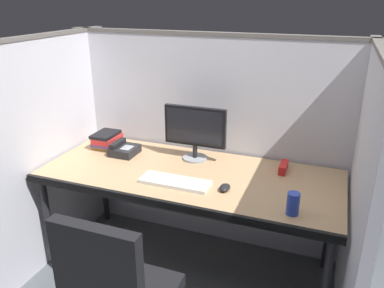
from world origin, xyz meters
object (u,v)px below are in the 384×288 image
(monitor_center, at_px, (195,130))
(desk_phone, at_px, (124,150))
(red_stapler, at_px, (283,167))
(book_stack, at_px, (107,140))
(desk, at_px, (189,181))
(computer_mouse, at_px, (225,188))
(soda_can, at_px, (293,204))
(keyboard_main, at_px, (175,182))

(monitor_center, xyz_separation_m, desk_phone, (-0.50, -0.10, -0.18))
(desk_phone, bearing_deg, red_stapler, 5.83)
(book_stack, distance_m, desk_phone, 0.20)
(desk, height_order, desk_phone, desk_phone)
(monitor_center, xyz_separation_m, computer_mouse, (0.32, -0.36, -0.20))
(red_stapler, bearing_deg, desk_phone, -174.17)
(book_stack, distance_m, soda_can, 1.49)
(soda_can, bearing_deg, red_stapler, 103.28)
(desk, height_order, keyboard_main, keyboard_main)
(computer_mouse, height_order, desk_phone, desk_phone)
(keyboard_main, height_order, red_stapler, red_stapler)
(keyboard_main, relative_size, computer_mouse, 4.48)
(monitor_center, relative_size, desk_phone, 2.26)
(computer_mouse, bearing_deg, desk_phone, 161.97)
(monitor_center, bearing_deg, computer_mouse, -48.57)
(desk, xyz_separation_m, desk_phone, (-0.55, 0.14, 0.08))
(desk, bearing_deg, red_stapler, 24.08)
(desk, bearing_deg, soda_can, -20.91)
(computer_mouse, height_order, red_stapler, red_stapler)
(soda_can, xyz_separation_m, desk_phone, (-1.23, 0.40, -0.03))
(computer_mouse, bearing_deg, desk, 154.70)
(keyboard_main, height_order, computer_mouse, computer_mouse)
(book_stack, height_order, soda_can, soda_can)
(keyboard_main, relative_size, desk_phone, 2.26)
(desk, distance_m, keyboard_main, 0.17)
(computer_mouse, bearing_deg, monitor_center, 131.43)
(computer_mouse, height_order, book_stack, book_stack)
(book_stack, height_order, red_stapler, book_stack)
(monitor_center, bearing_deg, book_stack, -178.33)
(monitor_center, distance_m, soda_can, 0.89)
(keyboard_main, xyz_separation_m, desk_phone, (-0.52, 0.29, 0.02))
(soda_can, relative_size, desk_phone, 0.64)
(monitor_center, height_order, keyboard_main, monitor_center)
(soda_can, bearing_deg, keyboard_main, 171.80)
(desk, relative_size, book_stack, 8.47)
(monitor_center, xyz_separation_m, red_stapler, (0.60, 0.02, -0.19))
(keyboard_main, height_order, desk_phone, desk_phone)
(monitor_center, distance_m, desk_phone, 0.54)
(desk, height_order, computer_mouse, computer_mouse)
(desk, height_order, monitor_center, monitor_center)
(desk, xyz_separation_m, monitor_center, (-0.04, 0.23, 0.27))
(computer_mouse, xyz_separation_m, soda_can, (0.40, -0.13, 0.04))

